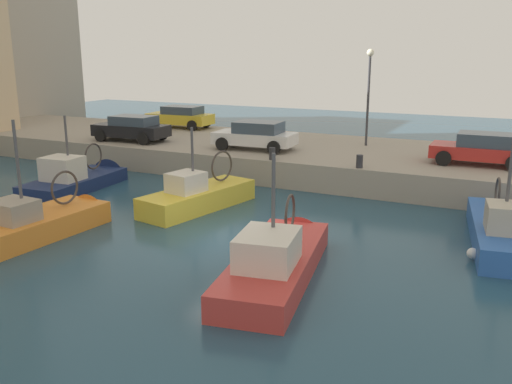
# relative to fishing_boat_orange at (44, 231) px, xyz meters

# --- Properties ---
(water_surface) EXTENTS (80.00, 80.00, 0.00)m
(water_surface) POSITION_rel_fishing_boat_orange_xyz_m (2.19, -5.99, -0.09)
(water_surface) COLOR navy
(water_surface) RESTS_ON ground
(quay_wall) EXTENTS (9.00, 56.00, 1.20)m
(quay_wall) POSITION_rel_fishing_boat_orange_xyz_m (13.69, -5.99, 0.51)
(quay_wall) COLOR #9E9384
(quay_wall) RESTS_ON ground
(fishing_boat_orange) EXTENTS (5.89, 2.43, 4.78)m
(fishing_boat_orange) POSITION_rel_fishing_boat_orange_xyz_m (0.00, 0.00, 0.00)
(fishing_boat_orange) COLOR orange
(fishing_boat_orange) RESTS_ON ground
(fishing_boat_navy) EXTENTS (5.97, 2.47, 4.21)m
(fishing_boat_navy) POSITION_rel_fishing_boat_orange_xyz_m (5.47, 3.55, 0.06)
(fishing_boat_navy) COLOR navy
(fishing_boat_navy) RESTS_ON ground
(fishing_boat_blue) EXTENTS (6.82, 2.58, 4.63)m
(fishing_boat_blue) POSITION_rel_fishing_boat_orange_xyz_m (5.89, -13.66, 0.02)
(fishing_boat_blue) COLOR #2D60B7
(fishing_boat_blue) RESTS_ON ground
(fishing_boat_yellow) EXTENTS (6.04, 2.69, 3.98)m
(fishing_boat_yellow) POSITION_rel_fishing_boat_orange_xyz_m (5.17, -3.06, 0.02)
(fishing_boat_yellow) COLOR gold
(fishing_boat_yellow) RESTS_ON ground
(fishing_boat_red) EXTENTS (7.08, 2.99, 4.31)m
(fishing_boat_red) POSITION_rel_fishing_boat_orange_xyz_m (0.39, -8.40, 0.05)
(fishing_boat_red) COLOR #BC3833
(fishing_boat_red) RESTS_ON ground
(parked_car_black) EXTENTS (2.14, 4.12, 1.37)m
(parked_car_black) POSITION_rel_fishing_boat_orange_xyz_m (11.01, 5.01, 1.81)
(parked_car_black) COLOR black
(parked_car_black) RESTS_ON quay_wall
(parked_car_red) EXTENTS (2.03, 4.04, 1.36)m
(parked_car_red) POSITION_rel_fishing_boat_orange_xyz_m (12.46, -12.46, 1.80)
(parked_car_red) COLOR red
(parked_car_red) RESTS_ON quay_wall
(parked_car_white) EXTENTS (2.23, 4.09, 1.38)m
(parked_car_white) POSITION_rel_fishing_boat_orange_xyz_m (11.61, -2.15, 1.81)
(parked_car_white) COLOR silver
(parked_car_white) RESTS_ON quay_wall
(parked_car_yellow) EXTENTS (2.11, 4.19, 1.37)m
(parked_car_yellow) POSITION_rel_fishing_boat_orange_xyz_m (16.61, 5.64, 1.82)
(parked_car_yellow) COLOR gold
(parked_car_yellow) RESTS_ON quay_wall
(mooring_bollard_mid) EXTENTS (0.28, 0.28, 0.55)m
(mooring_bollard_mid) POSITION_rel_fishing_boat_orange_xyz_m (9.54, -7.99, 1.38)
(mooring_bollard_mid) COLOR #2D2D33
(mooring_bollard_mid) RESTS_ON quay_wall
(mooring_bollard_north) EXTENTS (0.28, 0.28, 0.55)m
(mooring_bollard_north) POSITION_rel_fishing_boat_orange_xyz_m (9.54, -3.99, 1.38)
(mooring_bollard_north) COLOR #2D2D33
(mooring_bollard_north) RESTS_ON quay_wall
(quay_streetlamp) EXTENTS (0.36, 0.36, 4.83)m
(quay_streetlamp) POSITION_rel_fishing_boat_orange_xyz_m (15.19, -6.72, 4.36)
(quay_streetlamp) COLOR #38383D
(quay_streetlamp) RESTS_ON quay_wall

